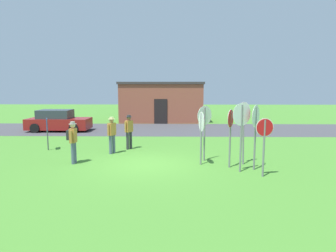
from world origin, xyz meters
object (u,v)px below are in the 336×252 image
parked_car_on_street (58,121)px  stop_sign_rear_left (201,129)px  info_panel_leftmost (47,128)px  stop_sign_far_back (264,138)px  stop_sign_nearest (205,123)px  person_near_signs (129,130)px  person_on_left (73,139)px  person_in_dark_shirt (112,133)px  stop_sign_tallest (244,123)px  stop_sign_leaning_right (241,125)px  stop_sign_rear_right (255,125)px  stop_sign_low_front (230,128)px

parked_car_on_street → stop_sign_rear_left: (9.33, -8.95, 0.79)m
stop_sign_rear_left → info_panel_leftmost: bearing=160.6°
stop_sign_far_back → info_panel_leftmost: 10.30m
stop_sign_rear_left → stop_sign_nearest: 0.69m
stop_sign_far_back → person_near_signs: bearing=140.2°
person_near_signs → person_on_left: size_ratio=1.00×
stop_sign_rear_left → person_on_left: size_ratio=1.24×
person_near_signs → person_in_dark_shirt: bearing=-123.0°
parked_car_on_street → stop_sign_tallest: 14.17m
person_near_signs → stop_sign_rear_left: bearing=-40.9°
parked_car_on_street → stop_sign_tallest: bearing=-38.7°
stop_sign_leaning_right → info_panel_leftmost: (-8.74, 3.59, -0.68)m
parked_car_on_street → stop_sign_rear_right: bearing=-40.6°
stop_sign_low_front → person_on_left: (-6.31, 0.48, -0.54)m
parked_car_on_street → stop_sign_low_front: bearing=-42.0°
stop_sign_rear_right → stop_sign_far_back: stop_sign_rear_right is taller
parked_car_on_street → person_in_dark_shirt: person_in_dark_shirt is taller
person_in_dark_shirt → parked_car_on_street: bearing=127.1°
stop_sign_rear_left → stop_sign_leaning_right: 1.72m
stop_sign_rear_right → stop_sign_rear_left: size_ratio=1.15×
parked_car_on_street → stop_sign_rear_left: bearing=-43.8°
stop_sign_far_back → stop_sign_nearest: size_ratio=0.88×
parked_car_on_street → stop_sign_low_front: (10.41, -9.36, 0.86)m
stop_sign_rear_right → stop_sign_rear_left: (-1.95, 0.72, -0.23)m
stop_sign_rear_right → info_panel_leftmost: 9.92m
parked_car_on_street → person_in_dark_shirt: bearing=-52.9°
stop_sign_far_back → info_panel_leftmost: size_ratio=1.31×
stop_sign_far_back → person_in_dark_shirt: bearing=150.0°
parked_car_on_street → stop_sign_low_front: 14.03m
stop_sign_rear_left → person_near_signs: stop_sign_rear_left is taller
stop_sign_leaning_right → stop_sign_tallest: 1.16m
person_on_left → info_panel_leftmost: person_on_left is taller
parked_car_on_street → stop_sign_nearest: bearing=-41.1°
person_in_dark_shirt → stop_sign_far_back: bearing=-30.0°
stop_sign_leaning_right → stop_sign_rear_right: bearing=25.3°
parked_car_on_street → stop_sign_rear_left: stop_sign_rear_left is taller
person_on_left → parked_car_on_street: bearing=114.8°
stop_sign_far_back → stop_sign_tallest: bearing=101.2°
stop_sign_low_front → stop_sign_rear_left: stop_sign_low_front is taller
stop_sign_rear_left → info_panel_leftmost: (-7.37, 2.60, -0.39)m
parked_car_on_street → stop_sign_far_back: stop_sign_far_back is taller
stop_sign_rear_left → person_in_dark_shirt: stop_sign_rear_left is taller
stop_sign_leaning_right → stop_sign_low_front: bearing=116.0°
stop_sign_nearest → info_panel_leftmost: 7.83m
stop_sign_rear_right → stop_sign_far_back: 0.93m
stop_sign_low_front → stop_sign_rear_right: bearing=-19.3°
person_on_left → stop_sign_rear_right: bearing=-6.2°
person_on_left → stop_sign_far_back: bearing=-12.8°
parked_car_on_street → person_in_dark_shirt: 8.83m
stop_sign_leaning_right → person_in_dark_shirt: (-5.38, 2.90, -0.79)m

